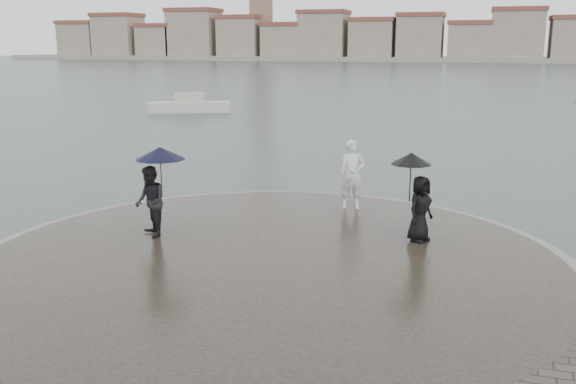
% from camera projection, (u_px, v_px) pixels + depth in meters
% --- Properties ---
extents(ground, '(400.00, 400.00, 0.00)m').
position_uv_depth(ground, '(198.00, 351.00, 9.89)').
color(ground, '#2B3835').
rests_on(ground, ground).
extents(kerb_ring, '(12.50, 12.50, 0.32)m').
position_uv_depth(kerb_ring, '(270.00, 267.00, 13.12)').
color(kerb_ring, gray).
rests_on(kerb_ring, ground).
extents(quay_tip, '(11.90, 11.90, 0.36)m').
position_uv_depth(quay_tip, '(270.00, 266.00, 13.12)').
color(quay_tip, '#2D261E').
rests_on(quay_tip, ground).
extents(statue, '(0.76, 0.60, 1.82)m').
position_uv_depth(statue, '(352.00, 174.00, 16.81)').
color(statue, silver).
rests_on(statue, quay_tip).
extents(visitor_left, '(1.30, 1.15, 2.04)m').
position_uv_depth(visitor_left, '(153.00, 186.00, 14.30)').
color(visitor_left, black).
rests_on(visitor_left, quay_tip).
extents(visitor_right, '(1.07, 0.98, 1.95)m').
position_uv_depth(visitor_right, '(417.00, 193.00, 14.02)').
color(visitor_right, black).
rests_on(visitor_right, quay_tip).
extents(far_skyline, '(260.00, 20.00, 37.00)m').
position_uv_depth(far_skyline, '(444.00, 39.00, 160.26)').
color(far_skyline, gray).
rests_on(far_skyline, ground).
extents(boats, '(39.99, 20.35, 1.50)m').
position_uv_depth(boats, '(511.00, 105.00, 45.48)').
color(boats, '#B8B4A5').
rests_on(boats, ground).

